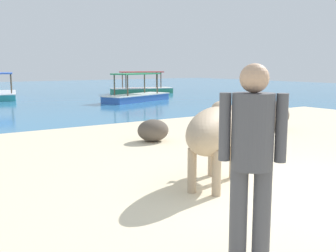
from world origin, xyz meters
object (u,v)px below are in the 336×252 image
(person_standing, at_px, (252,152))
(boat_blue, at_px, (137,95))
(boat_teal, at_px, (4,93))
(boat_green, at_px, (142,89))
(cow, at_px, (216,131))
(deck_chair_far, at_px, (238,128))

(person_standing, xyz_separation_m, boat_blue, (6.97, 13.93, -0.70))
(boat_teal, distance_m, boat_green, 7.73)
(boat_blue, bearing_deg, cow, -136.05)
(boat_blue, relative_size, boat_teal, 1.00)
(boat_teal, bearing_deg, boat_green, 99.44)
(boat_blue, xyz_separation_m, boat_teal, (-4.75, 5.08, 0.00))
(deck_chair_far, bearing_deg, person_standing, 163.49)
(boat_teal, bearing_deg, deck_chair_far, 17.49)
(cow, xyz_separation_m, deck_chair_far, (2.04, 1.68, -0.35))
(boat_blue, height_order, boat_teal, same)
(cow, height_order, boat_blue, boat_blue)
(boat_green, bearing_deg, boat_blue, 69.71)
(cow, height_order, boat_green, boat_green)
(deck_chair_far, distance_m, boat_blue, 10.96)
(cow, distance_m, boat_green, 18.70)
(boat_blue, xyz_separation_m, boat_green, (2.96, 4.56, 0.00))
(cow, distance_m, person_standing, 2.32)
(person_standing, bearing_deg, cow, -172.07)
(person_standing, height_order, boat_green, person_standing)
(deck_chair_far, height_order, boat_teal, boat_teal)
(person_standing, bearing_deg, boat_green, -165.99)
(deck_chair_far, relative_size, boat_green, 0.24)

